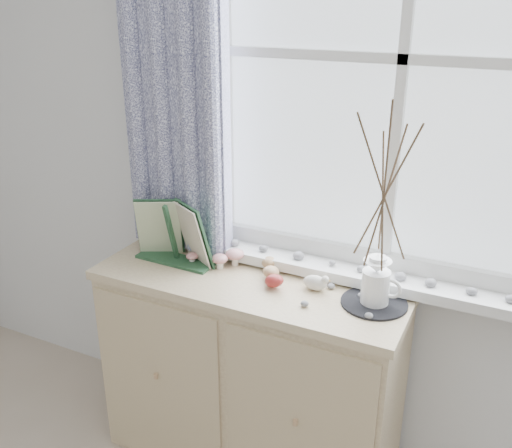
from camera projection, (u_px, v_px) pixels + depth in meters
name	position (u px, v px, depth m)	size (l,w,h in m)	color
sideboard	(250.00, 372.00, 2.30)	(1.20, 0.45, 0.85)	beige
botanical_book	(169.00, 234.00, 2.21)	(0.38, 0.13, 0.26)	#21452A
toadstool_cluster	(219.00, 251.00, 2.26)	(0.22, 0.15, 0.09)	white
wooden_eggs	(271.00, 271.00, 2.13)	(0.14, 0.18, 0.07)	tan
songbird_figurine	(315.00, 282.00, 2.05)	(0.12, 0.06, 0.06)	white
crocheted_doily	(374.00, 303.00, 1.97)	(0.23, 0.23, 0.01)	black
twig_pitcher	(384.00, 189.00, 1.81)	(0.28, 0.28, 0.73)	white
sideboard_pebbles	(333.00, 295.00, 2.01)	(0.33, 0.23, 0.02)	gray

